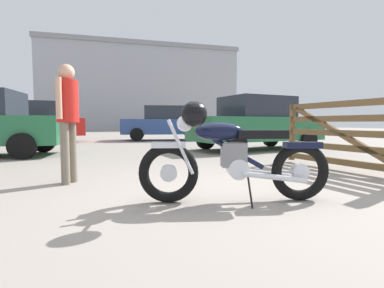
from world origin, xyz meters
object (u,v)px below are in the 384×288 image
(timber_gate, at_px, (355,132))
(dark_sedan_left, at_px, (165,123))
(blue_hatchback_right, at_px, (256,123))
(red_hatchback_near, at_px, (244,123))
(bystander, at_px, (68,111))
(white_estate_far, at_px, (35,121))
(vintage_motorcycle, at_px, (231,157))

(timber_gate, xyz_separation_m, dark_sedan_left, (-1.23, 10.22, 0.13))
(blue_hatchback_right, bearing_deg, red_hatchback_near, -123.50)
(timber_gate, relative_size, blue_hatchback_right, 0.57)
(bystander, height_order, white_estate_far, white_estate_far)
(timber_gate, distance_m, white_estate_far, 12.29)
(white_estate_far, bearing_deg, timber_gate, -60.89)
(red_hatchback_near, distance_m, blue_hatchback_right, 8.53)
(timber_gate, bearing_deg, red_hatchback_near, -26.69)
(bystander, distance_m, white_estate_far, 9.95)
(timber_gate, bearing_deg, bystander, 76.31)
(bystander, relative_size, blue_hatchback_right, 0.38)
(vintage_motorcycle, height_order, blue_hatchback_right, blue_hatchback_right)
(bystander, bearing_deg, white_estate_far, 130.34)
(white_estate_far, distance_m, blue_hatchback_right, 9.47)
(dark_sedan_left, xyz_separation_m, white_estate_far, (-5.78, -0.14, 0.08))
(timber_gate, xyz_separation_m, red_hatchback_near, (4.02, 12.08, 0.13))
(dark_sedan_left, bearing_deg, timber_gate, 105.75)
(bystander, height_order, red_hatchback_near, red_hatchback_near)
(white_estate_far, xyz_separation_m, blue_hatchback_right, (7.51, -5.77, -0.08))
(vintage_motorcycle, distance_m, blue_hatchback_right, 6.38)
(bystander, bearing_deg, red_hatchback_near, 79.80)
(timber_gate, xyz_separation_m, white_estate_far, (-7.01, 10.09, 0.21))
(bystander, xyz_separation_m, white_estate_far, (-2.41, 9.65, -0.10))
(timber_gate, height_order, bystander, bystander)
(vintage_motorcycle, bearing_deg, red_hatchback_near, -104.22)
(timber_gate, distance_m, bystander, 4.63)
(dark_sedan_left, relative_size, white_estate_far, 1.09)
(bystander, xyz_separation_m, dark_sedan_left, (3.37, 9.79, -0.18))
(dark_sedan_left, height_order, blue_hatchback_right, same)
(bystander, relative_size, white_estate_far, 0.41)
(dark_sedan_left, distance_m, red_hatchback_near, 5.57)
(timber_gate, distance_m, red_hatchback_near, 12.73)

